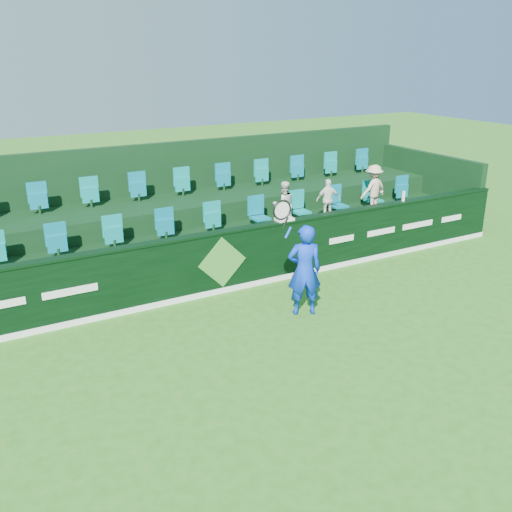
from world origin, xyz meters
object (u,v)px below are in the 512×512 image
spectator_left (284,204)px  spectator_right (373,189)px  towel (284,219)px  spectator_middle (328,200)px  drinks_bottle (404,196)px  tennis_player (304,270)px

spectator_left → spectator_right: size_ratio=0.90×
spectator_right → towel: size_ratio=3.30×
spectator_left → towel: (-0.68, -1.12, 0.01)m
spectator_middle → drinks_bottle: 1.85m
spectator_middle → drinks_bottle: bearing=159.2°
towel → spectator_right: bearing=18.0°
tennis_player → spectator_left: tennis_player is taller
spectator_right → towel: (-3.45, -1.12, -0.05)m
spectator_left → spectator_right: spectator_right is taller
spectator_right → drinks_bottle: 1.12m
tennis_player → spectator_right: bearing=35.1°
tennis_player → drinks_bottle: tennis_player is taller
towel → spectator_middle: bearing=29.3°
tennis_player → spectator_right: 5.03m
drinks_bottle → spectator_right: bearing=90.4°
tennis_player → spectator_middle: size_ratio=2.35×
spectator_middle → tennis_player: bearing=64.1°
spectator_middle → spectator_right: 1.46m
tennis_player → spectator_left: 3.20m
tennis_player → spectator_left: size_ratio=2.17×
spectator_left → spectator_middle: 1.31m
tennis_player → towel: tennis_player is taller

